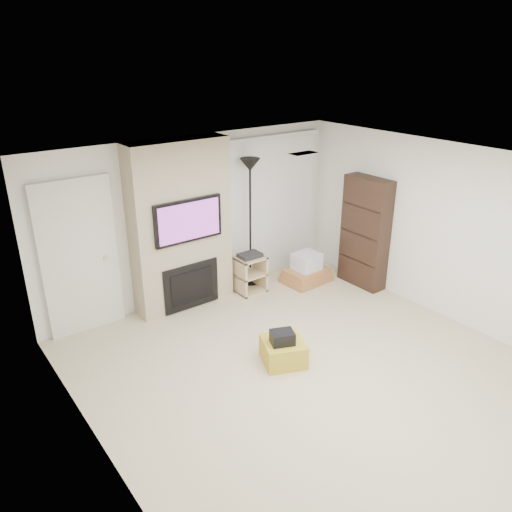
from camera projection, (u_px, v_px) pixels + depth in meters
floor at (315, 374)px, 6.02m from camera, size 5.00×5.50×0.00m
ceiling at (327, 170)px, 5.06m from camera, size 5.00×5.50×0.00m
wall_back at (195, 218)px, 7.57m from camera, size 5.00×0.00×2.50m
wall_left at (102, 359)px, 4.16m from camera, size 0.00×5.50×2.50m
wall_right at (452, 234)px, 6.92m from camera, size 0.00×5.50×2.50m
hvac_vent at (303, 153)px, 5.87m from camera, size 0.35×0.18×0.01m
ottoman at (283, 351)px, 6.22m from camera, size 0.65×0.65×0.30m
black_bag at (282, 337)px, 6.08m from camera, size 0.34×0.31×0.16m
fireplace_wall at (181, 227)px, 7.23m from camera, size 1.50×0.47×2.50m
entry_door at (80, 259)px, 6.63m from camera, size 1.02×0.11×2.14m
vertical_blinds at (269, 202)px, 8.30m from camera, size 1.98×0.10×2.37m
floor_lamp at (250, 187)px, 7.70m from camera, size 0.31×0.31×2.10m
av_stand at (250, 272)px, 7.95m from camera, size 0.45×0.38×0.66m
box_stack at (306, 271)px, 8.34m from camera, size 0.78×0.61×0.51m
bookshelf at (365, 233)px, 8.00m from camera, size 0.30×0.80×1.80m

